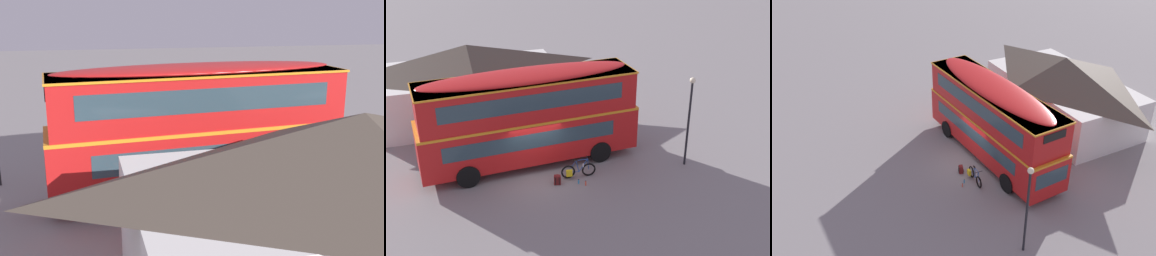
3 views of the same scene
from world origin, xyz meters
TOP-DOWN VIEW (x-y plane):
  - ground_plane at (0.00, 0.00)m, footprint 120.00×120.00m
  - double_decker_bus at (-0.09, 1.36)m, footprint 10.88×3.54m
  - touring_bicycle at (1.78, -0.71)m, footprint 1.69×0.46m
  - backpack_on_ground at (0.72, -1.04)m, footprint 0.36×0.33m
  - water_bottle_red_squeeze at (1.95, -1.52)m, footprint 0.06×0.06m
  - water_bottle_blue_sports at (1.68, -1.28)m, footprint 0.07×0.07m
  - pub_building at (-2.36, 8.05)m, footprint 11.09×6.54m

SIDE VIEW (x-z plane):
  - ground_plane at x=0.00m, z-range 0.00..0.00m
  - water_bottle_blue_sports at x=1.68m, z-range -0.01..0.23m
  - water_bottle_red_squeeze at x=1.95m, z-range -0.01..0.25m
  - backpack_on_ground at x=0.72m, z-range 0.01..0.51m
  - touring_bicycle at x=1.78m, z-range -0.13..0.87m
  - pub_building at x=-2.36m, z-range 0.05..4.48m
  - double_decker_bus at x=-0.09m, z-range 0.25..5.04m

